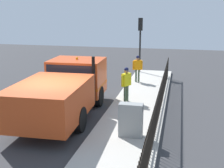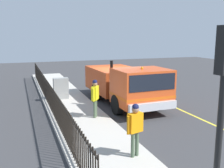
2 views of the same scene
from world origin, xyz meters
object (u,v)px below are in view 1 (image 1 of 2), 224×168
at_px(work_truck, 66,87).
at_px(pedestrian_distant, 138,66).
at_px(traffic_light_near, 140,34).
at_px(utility_cabinet, 131,120).
at_px(worker_standing, 126,81).

relative_size(work_truck, pedestrian_distant, 4.02).
distance_m(traffic_light_near, utility_cabinet, 11.19).
height_order(worker_standing, utility_cabinet, worker_standing).
height_order(work_truck, pedestrian_distant, work_truck).
relative_size(traffic_light_near, utility_cabinet, 3.10).
bearing_deg(utility_cabinet, traffic_light_near, 96.24).
relative_size(pedestrian_distant, utility_cabinet, 1.35).
height_order(pedestrian_distant, traffic_light_near, traffic_light_near).
distance_m(work_truck, utility_cabinet, 3.77).
bearing_deg(pedestrian_distant, work_truck, -126.84).
xyz_separation_m(work_truck, utility_cabinet, (3.17, -1.99, -0.49)).
distance_m(worker_standing, traffic_light_near, 7.23).
distance_m(work_truck, traffic_light_near, 9.29).
relative_size(work_truck, worker_standing, 3.87).
bearing_deg(utility_cabinet, worker_standing, 102.63).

